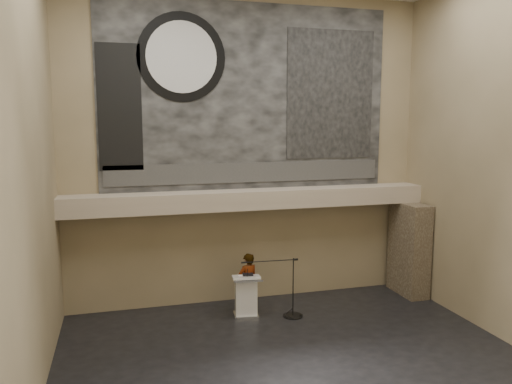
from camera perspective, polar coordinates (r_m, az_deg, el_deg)
name	(u,v)px	position (r m, az deg, el deg)	size (l,w,h in m)	color
floor	(296,361)	(11.21, 4.63, -18.75)	(10.00, 10.00, 0.00)	black
wall_back	(248,151)	(13.85, -0.89, 4.76)	(10.00, 0.02, 8.50)	#7F7050
wall_front	(412,187)	(6.46, 17.36, 0.58)	(10.00, 0.02, 8.50)	#7F7050
wall_left	(28,168)	(9.53, -24.59, 2.52)	(0.02, 8.00, 8.50)	#7F7050
wall_right	(506,157)	(12.67, 26.65, 3.59)	(0.02, 8.00, 8.50)	#7F7050
soffit	(252,199)	(13.60, -0.45, -0.81)	(10.00, 0.80, 0.50)	tan
sprinkler_left	(194,212)	(13.28, -7.08, -2.32)	(0.04, 0.04, 0.06)	#B2893D
sprinkler_right	(317,206)	(14.20, 7.03, -1.64)	(0.04, 0.04, 0.06)	#B2893D
banner	(248,97)	(13.81, -0.87, 10.77)	(8.00, 0.05, 5.00)	black
banner_text_strip	(249,172)	(13.83, -0.81, 2.26)	(7.76, 0.02, 0.55)	#313131
banner_clock_rim	(182,57)	(13.51, -8.50, 15.00)	(2.30, 2.30, 0.02)	black
banner_clock_face	(182,57)	(13.49, -8.49, 15.01)	(1.84, 1.84, 0.02)	silver
banner_building_print	(330,95)	(14.57, 8.51, 10.93)	(2.60, 0.02, 3.60)	black
banner_brick_print	(120,108)	(13.31, -15.33, 9.29)	(1.10, 0.02, 3.20)	black
stone_pier	(409,249)	(15.39, 17.08, -6.21)	(0.60, 1.40, 2.70)	#45382A
lectern	(246,296)	(13.22, -1.15, -11.82)	(0.77, 0.60, 1.13)	silver
binder	(248,275)	(13.08, -0.93, -9.43)	(0.27, 0.22, 0.04)	black
papers	(243,276)	(13.01, -1.50, -9.59)	(0.21, 0.29, 0.01)	white
speaker_person	(248,282)	(13.49, -0.95, -10.30)	(0.58, 0.38, 1.59)	white
mic_stand	(291,307)	(13.37, 4.01, -12.99)	(1.63, 0.52, 1.56)	black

